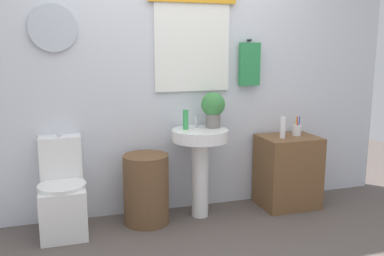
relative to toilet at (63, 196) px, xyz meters
name	(u,v)px	position (x,y,z in m)	size (l,w,h in m)	color
back_wall	(173,70)	(1.02, 0.26, 1.00)	(4.40, 0.18, 2.60)	silver
toilet	(63,196)	(0.00, 0.00, 0.00)	(0.38, 0.51, 0.80)	white
laundry_hamper	(146,189)	(0.69, -0.04, 0.00)	(0.39, 0.39, 0.61)	brown
pedestal_sink	(200,152)	(1.19, -0.04, 0.30)	(0.50, 0.50, 0.80)	white
faucet	(196,122)	(1.19, 0.08, 0.55)	(0.03, 0.03, 0.10)	silver
wooden_cabinet	(287,171)	(2.07, -0.04, 0.04)	(0.53, 0.44, 0.68)	brown
soap_bottle	(186,120)	(1.07, 0.01, 0.59)	(0.05, 0.05, 0.17)	green
potted_plant	(213,107)	(1.33, 0.02, 0.68)	(0.22, 0.22, 0.32)	slate
lotion_bottle	(283,128)	(1.98, -0.08, 0.48)	(0.05, 0.05, 0.20)	white
toothbrush_cup	(297,130)	(2.17, -0.02, 0.44)	(0.08, 0.08, 0.19)	silver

